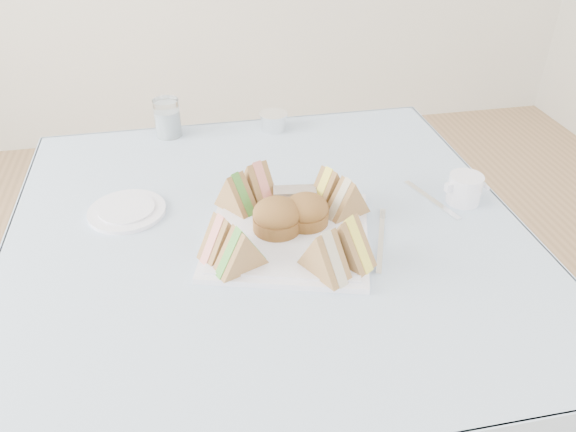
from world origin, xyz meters
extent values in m
cube|color=brown|center=(0.00, 0.00, 0.37)|extent=(0.90, 0.90, 0.74)
cube|color=#B4D0F4|center=(0.00, 0.00, 0.74)|extent=(1.02, 1.02, 0.01)
cube|color=white|center=(0.03, -0.04, 0.75)|extent=(0.38, 0.38, 0.01)
cylinder|color=olive|center=(0.02, -0.03, 0.79)|extent=(0.12, 0.12, 0.06)
cylinder|color=olive|center=(0.08, -0.02, 0.79)|extent=(0.10, 0.10, 0.06)
cube|color=tan|center=(0.07, 0.05, 0.78)|extent=(0.09, 0.05, 0.04)
cylinder|color=white|center=(-0.28, 0.11, 0.75)|extent=(0.20, 0.20, 0.01)
cylinder|color=white|center=(-0.18, 0.46, 0.79)|extent=(0.09, 0.09, 0.10)
cylinder|color=silver|center=(0.09, 0.44, 0.77)|extent=(0.10, 0.10, 0.04)
cube|color=silver|center=(0.36, 0.03, 0.75)|extent=(0.07, 0.17, 0.00)
cube|color=silver|center=(0.20, -0.10, 0.75)|extent=(0.07, 0.17, 0.00)
cylinder|color=white|center=(0.43, 0.01, 0.78)|extent=(0.08, 0.08, 0.06)
camera|label=1|loc=(-0.14, -0.91, 1.40)|focal=35.00mm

